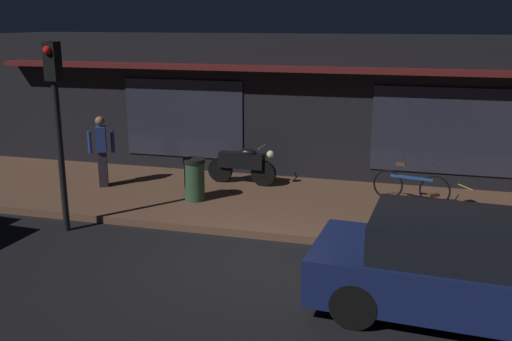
% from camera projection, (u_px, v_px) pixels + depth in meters
% --- Properties ---
extents(ground_plane, '(60.00, 60.00, 0.00)m').
position_uv_depth(ground_plane, '(249.00, 261.00, 9.85)').
color(ground_plane, black).
extents(sidewalk_slab, '(18.00, 4.00, 0.15)m').
position_uv_depth(sidewalk_slab, '(287.00, 204.00, 12.63)').
color(sidewalk_slab, brown).
rests_on(sidewalk_slab, ground_plane).
extents(storefront_building, '(18.00, 3.30, 3.60)m').
position_uv_depth(storefront_building, '(315.00, 104.00, 15.35)').
color(storefront_building, black).
rests_on(storefront_building, ground_plane).
extents(motorcycle, '(1.70, 0.55, 0.97)m').
position_uv_depth(motorcycle, '(243.00, 164.00, 13.81)').
color(motorcycle, black).
rests_on(motorcycle, sidewalk_slab).
extents(bicycle_parked, '(1.41, 0.95, 0.91)m').
position_uv_depth(bicycle_parked, '(443.00, 218.00, 10.44)').
color(bicycle_parked, black).
rests_on(bicycle_parked, sidewalk_slab).
extents(bicycle_extra, '(1.63, 0.49, 0.91)m').
position_uv_depth(bicycle_extra, '(411.00, 186.00, 12.44)').
color(bicycle_extra, black).
rests_on(bicycle_extra, sidewalk_slab).
extents(person_photographer, '(0.58, 0.44, 1.67)m').
position_uv_depth(person_photographer, '(102.00, 150.00, 13.54)').
color(person_photographer, '#28232D').
rests_on(person_photographer, sidewalk_slab).
extents(trash_bin, '(0.48, 0.48, 0.93)m').
position_uv_depth(trash_bin, '(194.00, 179.00, 12.56)').
color(trash_bin, '#2D4C33').
rests_on(trash_bin, sidewalk_slab).
extents(traffic_light_pole, '(0.24, 0.33, 3.60)m').
position_uv_depth(traffic_light_pole, '(56.00, 104.00, 10.65)').
color(traffic_light_pole, black).
rests_on(traffic_light_pole, ground_plane).
extents(parked_car_far, '(4.21, 2.02, 1.42)m').
position_uv_depth(parked_car_far, '(461.00, 268.00, 7.87)').
color(parked_car_far, black).
rests_on(parked_car_far, ground_plane).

